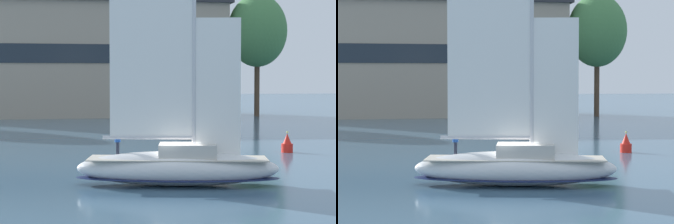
# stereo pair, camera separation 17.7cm
# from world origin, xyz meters

# --- Properties ---
(ground_plane) EXTENTS (400.00, 400.00, 0.00)m
(ground_plane) POSITION_xyz_m (0.00, 0.00, 0.00)
(ground_plane) COLOR #42667F
(waterfront_building) EXTENTS (46.54, 16.88, 18.28)m
(waterfront_building) POSITION_xyz_m (-2.30, 69.26, 9.17)
(waterfront_building) COLOR tan
(waterfront_building) RESTS_ON ground
(tree_shore_left) EXTENTS (9.32, 9.32, 19.19)m
(tree_shore_left) POSITION_xyz_m (25.26, 62.92, 13.43)
(tree_shore_left) COLOR #4C3828
(tree_shore_left) RESTS_ON ground
(sailboat_main) EXTENTS (12.04, 5.67, 15.95)m
(sailboat_main) POSITION_xyz_m (0.02, -0.00, 1.23)
(sailboat_main) COLOR silver
(sailboat_main) RESTS_ON ground
(channel_buoy) EXTENTS (0.94, 0.94, 1.73)m
(channel_buoy) POSITION_xyz_m (12.05, 14.55, 0.68)
(channel_buoy) COLOR red
(channel_buoy) RESTS_ON ground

